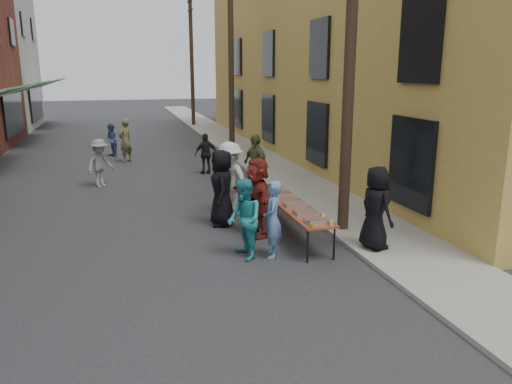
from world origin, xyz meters
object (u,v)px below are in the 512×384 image
guest_front_c (244,219)px  server (376,208)px  guest_front_a (222,188)px  utility_pole_near (351,37)px  serving_table (291,204)px  utility_pole_mid (231,54)px  catering_tray_sausage (317,221)px  utility_pole_far (192,59)px

guest_front_c → server: (2.75, -0.41, 0.15)m
guest_front_a → guest_front_c: 2.36m
utility_pole_near → guest_front_c: 4.66m
guest_front_a → utility_pole_near: bearing=71.9°
serving_table → guest_front_c: 1.95m
serving_table → guest_front_c: (-1.45, -1.29, 0.13)m
utility_pole_mid → catering_tray_sausage: bearing=-95.3°
utility_pole_near → catering_tray_sausage: bearing=-131.9°
utility_pole_mid → server: (0.05, -13.44, -3.51)m
serving_table → server: bearing=-52.8°
server → utility_pole_mid: bearing=-10.3°
utility_pole_near → catering_tray_sausage: (-1.25, -1.39, -3.71)m
utility_pole_far → guest_front_c: utility_pole_far is taller
utility_pole_mid → serving_table: utility_pole_mid is taller
catering_tray_sausage → utility_pole_mid: bearing=84.7°
serving_table → guest_front_c: size_ratio=2.38×
utility_pole_near → guest_front_c: size_ratio=5.36×
utility_pole_far → server: (0.05, -25.44, -3.51)m
serving_table → server: 2.16m
utility_pole_mid → utility_pole_far: 12.00m
utility_pole_far → guest_front_c: (-2.70, -25.03, -3.66)m
utility_pole_near → serving_table: 4.00m
serving_table → server: size_ratio=2.25×
utility_pole_mid → guest_front_c: size_ratio=5.36×
utility_pole_mid → server: bearing=-89.8°
catering_tray_sausage → guest_front_c: size_ratio=0.30×
server → guest_front_a: bearing=34.1°
utility_pole_near → catering_tray_sausage: 4.15m
utility_pole_far → serving_table: size_ratio=2.25×
serving_table → server: server is taller
serving_table → utility_pole_near: bearing=-11.8°
utility_pole_near → utility_pole_mid: (0.00, 12.00, 0.00)m
serving_table → utility_pole_far: bearing=87.0°
utility_pole_near → utility_pole_far: 24.00m
utility_pole_far → serving_table: bearing=-93.0°
utility_pole_far → serving_table: 24.07m
utility_pole_far → catering_tray_sausage: 25.69m
server → serving_table: bearing=26.7°
catering_tray_sausage → utility_pole_near: bearing=48.1°
utility_pole_mid → guest_front_c: (-2.70, -13.03, -3.66)m
utility_pole_far → guest_front_c: size_ratio=5.36×
utility_pole_near → utility_pole_far: (0.00, 24.00, 0.00)m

